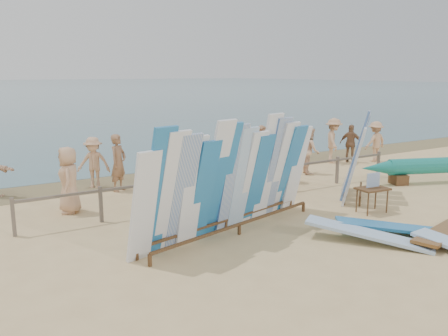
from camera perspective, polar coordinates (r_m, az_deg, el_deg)
ground at (r=11.56m, az=9.74°, el=-7.12°), size 160.00×160.00×0.00m
wet_sand_strip at (r=17.42m, az=-6.03°, el=-0.71°), size 40.00×2.60×0.01m
fence at (r=13.69m, az=1.55°, el=-1.28°), size 12.08×0.08×0.90m
main_surfboard_rack at (r=10.75m, az=0.99°, el=-1.63°), size 5.44×1.93×2.70m
side_surfboard_rack at (r=14.39m, az=15.48°, el=1.16°), size 2.15×2.02×2.60m
outrigger_canoe at (r=17.57m, az=24.91°, el=0.20°), size 5.78×2.59×0.85m
vendor_table at (r=13.11m, az=17.37°, el=-3.62°), size 0.85×0.64×1.07m
flat_board_c at (r=11.94m, az=24.96°, el=-7.45°), size 2.75×1.31×0.21m
flat_board_a at (r=10.90m, az=16.90°, el=-8.62°), size 2.06×2.49×0.42m
flat_board_d at (r=11.66m, az=19.95°, el=-7.50°), size 2.52×2.02×0.33m
beach_chair_left at (r=14.96m, az=5.24°, el=-1.64°), size 0.63×0.65×0.93m
beach_chair_right at (r=15.14m, az=4.28°, el=-1.46°), size 0.59×0.62×0.93m
stroller at (r=15.45m, az=3.19°, el=-0.50°), size 0.79×0.96×1.14m
beachgoer_3 at (r=15.65m, az=-15.41°, el=0.63°), size 1.12×0.97×1.64m
beachgoer_5 at (r=17.17m, az=3.03°, el=1.93°), size 1.54×0.62×1.62m
beachgoer_9 at (r=19.84m, az=13.02°, el=3.24°), size 1.11×1.24×1.83m
beachgoer_8 at (r=17.55m, az=10.27°, el=2.09°), size 0.74×0.92×1.70m
beachgoer_extra_0 at (r=20.62m, az=17.74°, el=3.06°), size 1.09×0.48×1.67m
beachgoer_0 at (r=13.05m, az=-18.18°, el=-1.38°), size 0.63×0.94×1.76m
beachgoer_10 at (r=20.16m, az=15.02°, el=2.87°), size 0.83×0.98×1.56m
beachgoer_6 at (r=16.02m, az=6.87°, el=1.55°), size 0.91×0.96×1.83m
beachgoer_7 at (r=17.25m, az=4.68°, el=2.20°), size 0.66×0.38×1.77m
beachgoer_1 at (r=15.05m, az=-12.59°, el=0.62°), size 0.73×0.68×1.78m
beachgoer_4 at (r=14.23m, az=-3.65°, el=0.15°), size 0.99×1.06×1.73m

